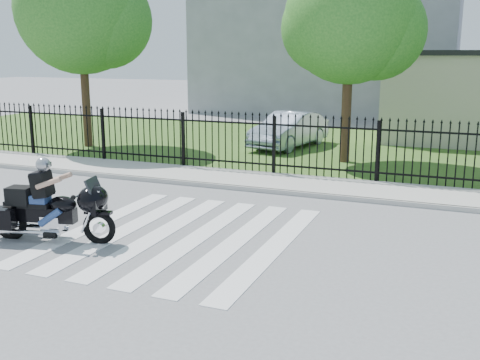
% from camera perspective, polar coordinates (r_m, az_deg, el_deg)
% --- Properties ---
extents(ground, '(120.00, 120.00, 0.00)m').
position_cam_1_polar(ground, '(11.40, -6.22, -5.64)').
color(ground, slate).
rests_on(ground, ground).
extents(crosswalk, '(5.00, 5.50, 0.01)m').
position_cam_1_polar(crosswalk, '(11.40, -6.22, -5.61)').
color(crosswalk, silver).
rests_on(crosswalk, ground).
extents(sidewalk, '(40.00, 2.00, 0.12)m').
position_cam_1_polar(sidewalk, '(15.80, 2.29, -0.13)').
color(sidewalk, '#ADAAA3').
rests_on(sidewalk, ground).
extents(curb, '(40.00, 0.12, 0.12)m').
position_cam_1_polar(curb, '(14.89, 1.00, -0.93)').
color(curb, '#ADAAA3').
rests_on(curb, ground).
extents(grass_strip, '(40.00, 12.00, 0.02)m').
position_cam_1_polar(grass_strip, '(22.42, 8.31, 3.45)').
color(grass_strip, '#345D20').
rests_on(grass_strip, ground).
extents(iron_fence, '(26.00, 0.04, 1.80)m').
position_cam_1_polar(iron_fence, '(16.57, 3.48, 3.42)').
color(iron_fence, black).
rests_on(iron_fence, ground).
extents(tree_left, '(4.80, 4.80, 7.58)m').
position_cam_1_polar(tree_left, '(22.66, -15.90, 16.31)').
color(tree_left, '#382316').
rests_on(tree_left, ground).
extents(tree_mid, '(4.20, 4.20, 6.78)m').
position_cam_1_polar(tree_mid, '(18.91, 11.13, 15.81)').
color(tree_mid, '#382316').
rests_on(tree_mid, ground).
extents(building_tall, '(15.00, 10.00, 12.00)m').
position_cam_1_polar(building_tall, '(36.52, 9.29, 16.39)').
color(building_tall, '#94979C').
rests_on(building_tall, ground).
extents(motorcycle_rider, '(2.53, 1.16, 1.69)m').
position_cam_1_polar(motorcycle_rider, '(11.46, -18.84, -2.56)').
color(motorcycle_rider, black).
rests_on(motorcycle_rider, ground).
extents(parked_car, '(2.25, 4.32, 1.36)m').
position_cam_1_polar(parked_car, '(21.81, 5.02, 5.11)').
color(parked_car, '#95A2BB').
rests_on(parked_car, grass_strip).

